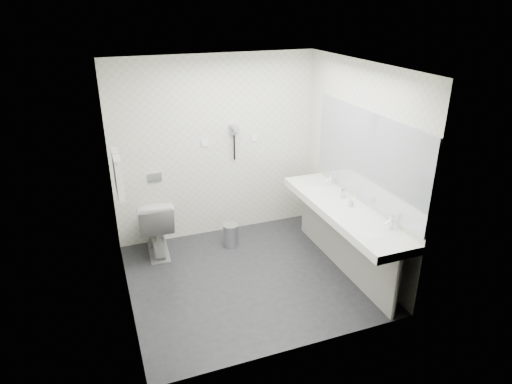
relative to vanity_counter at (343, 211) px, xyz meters
name	(u,v)px	position (x,y,z in m)	size (l,w,h in m)	color
floor	(249,277)	(-1.12, 0.20, -0.80)	(2.80, 2.80, 0.00)	#222327
ceiling	(247,67)	(-1.12, 0.20, 1.70)	(2.80, 2.80, 0.00)	white
wall_back	(216,149)	(-1.12, 1.50, 0.45)	(2.80, 2.80, 0.00)	silver
wall_front	(299,236)	(-1.12, -1.10, 0.45)	(2.80, 2.80, 0.00)	silver
wall_left	(118,201)	(-2.52, 0.20, 0.45)	(2.60, 2.60, 0.00)	silver
wall_right	(357,167)	(0.27, 0.20, 0.45)	(2.60, 2.60, 0.00)	silver
vanity_counter	(343,211)	(0.00, 0.00, 0.00)	(0.55, 2.20, 0.10)	white
vanity_panel	(342,241)	(0.02, 0.00, -0.42)	(0.03, 2.15, 0.75)	gray
vanity_post_near	(396,288)	(0.05, -1.04, -0.42)	(0.06, 0.06, 0.75)	silver
vanity_post_far	(306,207)	(0.05, 1.04, -0.42)	(0.06, 0.06, 0.75)	silver
mirror	(367,156)	(0.26, 0.00, 0.65)	(0.02, 2.20, 1.05)	#B2BCC6
basin_near	(375,233)	(0.00, -0.65, 0.04)	(0.40, 0.31, 0.05)	white
basin_far	(317,188)	(0.00, 0.65, 0.04)	(0.40, 0.31, 0.05)	white
faucet_near	(391,222)	(0.19, -0.65, 0.12)	(0.04, 0.04, 0.15)	silver
faucet_far	(331,180)	(0.19, 0.65, 0.12)	(0.04, 0.04, 0.15)	silver
soap_bottle_a	(351,202)	(0.09, -0.01, 0.10)	(0.05, 0.05, 0.10)	beige
glass_left	(343,194)	(0.14, 0.24, 0.10)	(0.06, 0.06, 0.10)	silver
toilet	(155,225)	(-2.06, 1.21, -0.40)	(0.45, 0.79, 0.81)	white
flush_plate	(155,178)	(-1.98, 1.49, 0.15)	(0.18, 0.02, 0.12)	#B2B5BA
pedal_bin	(231,235)	(-1.09, 1.02, -0.65)	(0.21, 0.21, 0.30)	#B2B5BA
bin_lid	(231,225)	(-1.09, 1.02, -0.49)	(0.21, 0.21, 0.01)	#B2B5BA
towel_rail	(115,156)	(-2.47, 0.75, 0.75)	(0.02, 0.02, 0.62)	silver
towel_near	(119,179)	(-2.46, 0.61, 0.53)	(0.07, 0.24, 0.48)	white
towel_far	(117,170)	(-2.46, 0.89, 0.53)	(0.07, 0.24, 0.48)	white
dryer_cradle	(234,129)	(-0.88, 1.47, 0.70)	(0.10, 0.04, 0.14)	gray
dryer_barrel	(235,129)	(-0.88, 1.40, 0.73)	(0.08, 0.08, 0.14)	gray
dryer_cord	(234,148)	(-0.88, 1.46, 0.45)	(0.02, 0.02, 0.35)	black
switch_plate_a	(205,143)	(-1.27, 1.49, 0.55)	(0.09, 0.02, 0.09)	white
switch_plate_b	(254,138)	(-0.57, 1.49, 0.55)	(0.09, 0.02, 0.09)	white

